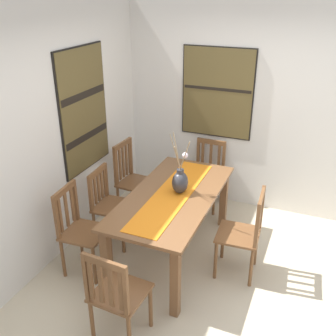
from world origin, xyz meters
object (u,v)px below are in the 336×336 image
chair_1 (116,294)px  chair_3 (207,173)px  chair_5 (80,229)px  chair_2 (244,233)px  painting_on_side_wall (217,93)px  chair_4 (110,204)px  chair_0 (132,178)px  dining_table (173,204)px  centerpiece_vase (180,181)px  painting_on_back_wall (84,110)px

chair_1 → chair_3: 2.47m
chair_5 → chair_2: bearing=-69.7°
painting_on_side_wall → chair_4: bearing=151.1°
chair_0 → chair_3: size_ratio=1.10×
chair_1 → chair_5: bearing=50.2°
dining_table → painting_on_side_wall: 1.68m
dining_table → chair_3: 1.24m
centerpiece_vase → chair_5: 1.14m
chair_4 → chair_5: chair_5 is taller
dining_table → chair_2: (0.00, -0.77, -0.16)m
painting_on_back_wall → chair_1: bearing=-141.1°
dining_table → chair_1: size_ratio=1.89×
dining_table → centerpiece_vase: centerpiece_vase is taller
chair_5 → painting_on_back_wall: bearing=25.7°
dining_table → painting_on_side_wall: (1.44, -0.02, 0.85)m
dining_table → chair_5: 0.99m
painting_on_back_wall → chair_2: bearing=-96.8°
chair_3 → chair_5: bearing=156.2°
centerpiece_vase → chair_5: centerpiece_vase is taller
chair_4 → chair_0: bearing=3.2°
chair_3 → painting_on_back_wall: size_ratio=0.64×
chair_1 → chair_5: size_ratio=0.98×
chair_4 → chair_2: bearing=-89.7°
chair_3 → painting_on_side_wall: bearing=-5.7°
centerpiece_vase → chair_1: 1.38m
chair_4 → chair_5: 0.57m
chair_0 → chair_2: size_ratio=1.03×
painting_on_side_wall → painting_on_back_wall: bearing=135.0°
chair_1 → chair_4: (1.24, 0.79, -0.01)m
painting_on_back_wall → chair_0: bearing=-44.1°
dining_table → chair_2: chair_2 is taller
chair_4 → chair_1: bearing=-147.6°
chair_4 → painting_on_side_wall: (1.45, -0.80, 1.02)m
dining_table → painting_on_back_wall: size_ratio=1.27×
chair_0 → painting_on_back_wall: size_ratio=0.71×
dining_table → chair_2: bearing=-89.7°
dining_table → chair_0: chair_0 is taller
chair_5 → painting_on_back_wall: painting_on_back_wall is taller
centerpiece_vase → chair_2: centerpiece_vase is taller
dining_table → painting_on_back_wall: (0.24, 1.18, 0.82)m
chair_0 → chair_2: (-0.62, -1.58, -0.02)m
chair_1 → painting_on_side_wall: (2.69, -0.01, 1.02)m
chair_5 → painting_on_side_wall: size_ratio=0.83×
centerpiece_vase → chair_1: bearing=178.1°
chair_1 → painting_on_back_wall: bearing=38.9°
chair_4 → painting_on_side_wall: bearing=-28.9°
dining_table → chair_1: 1.26m
centerpiece_vase → painting_on_side_wall: painting_on_side_wall is taller
chair_5 → chair_1: bearing=-129.8°
chair_0 → chair_4: chair_0 is taller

